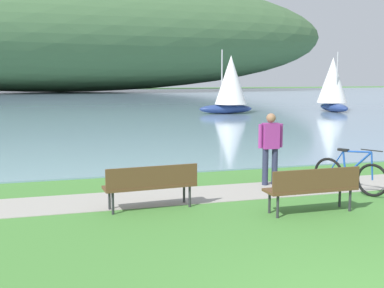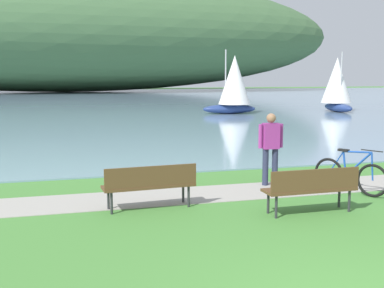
{
  "view_description": "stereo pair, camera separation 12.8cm",
  "coord_description": "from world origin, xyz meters",
  "px_view_note": "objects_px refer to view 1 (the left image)",
  "views": [
    {
      "loc": [
        -3.34,
        -3.9,
        2.58
      ],
      "look_at": [
        -0.2,
        6.91,
        1.0
      ],
      "focal_mm": 45.67,
      "sensor_mm": 36.0,
      "label": 1
    },
    {
      "loc": [
        -3.22,
        -3.94,
        2.58
      ],
      "look_at": [
        -0.2,
        6.91,
        1.0
      ],
      "focal_mm": 45.67,
      "sensor_mm": 36.0,
      "label": 2
    }
  ],
  "objects_px": {
    "person_at_shoreline": "(270,144)",
    "sailboat_toward_hillside": "(230,84)",
    "park_bench_near_camera": "(313,186)",
    "bicycle_leaning_near_bench": "(350,175)",
    "park_bench_further_along": "(151,183)",
    "sailboat_nearest_to_shore": "(333,84)"
  },
  "relations": [
    {
      "from": "sailboat_toward_hillside",
      "to": "person_at_shoreline",
      "type": "bearing_deg",
      "value": -108.08
    },
    {
      "from": "sailboat_toward_hillside",
      "to": "bicycle_leaning_near_bench",
      "type": "bearing_deg",
      "value": -103.78
    },
    {
      "from": "sailboat_nearest_to_shore",
      "to": "park_bench_near_camera",
      "type": "bearing_deg",
      "value": -122.78
    },
    {
      "from": "bicycle_leaning_near_bench",
      "to": "person_at_shoreline",
      "type": "bearing_deg",
      "value": 139.6
    },
    {
      "from": "park_bench_further_along",
      "to": "sailboat_nearest_to_shore",
      "type": "bearing_deg",
      "value": 51.05
    },
    {
      "from": "bicycle_leaning_near_bench",
      "to": "sailboat_toward_hillside",
      "type": "relative_size",
      "value": 0.37
    },
    {
      "from": "park_bench_near_camera",
      "to": "person_at_shoreline",
      "type": "distance_m",
      "value": 2.48
    },
    {
      "from": "sailboat_toward_hillside",
      "to": "sailboat_nearest_to_shore",
      "type": "bearing_deg",
      "value": -0.81
    },
    {
      "from": "park_bench_near_camera",
      "to": "bicycle_leaning_near_bench",
      "type": "distance_m",
      "value": 2.07
    },
    {
      "from": "sailboat_nearest_to_shore",
      "to": "sailboat_toward_hillside",
      "type": "distance_m",
      "value": 7.76
    },
    {
      "from": "bicycle_leaning_near_bench",
      "to": "person_at_shoreline",
      "type": "relative_size",
      "value": 0.93
    },
    {
      "from": "park_bench_near_camera",
      "to": "person_at_shoreline",
      "type": "height_order",
      "value": "person_at_shoreline"
    },
    {
      "from": "park_bench_near_camera",
      "to": "sailboat_toward_hillside",
      "type": "distance_m",
      "value": 24.1
    },
    {
      "from": "person_at_shoreline",
      "to": "sailboat_toward_hillside",
      "type": "height_order",
      "value": "sailboat_toward_hillside"
    },
    {
      "from": "park_bench_near_camera",
      "to": "sailboat_toward_hillside",
      "type": "bearing_deg",
      "value": 73.11
    },
    {
      "from": "person_at_shoreline",
      "to": "sailboat_toward_hillside",
      "type": "xyz_separation_m",
      "value": [
        6.72,
        20.59,
        1.07
      ]
    },
    {
      "from": "person_at_shoreline",
      "to": "sailboat_nearest_to_shore",
      "type": "distance_m",
      "value": 25.11
    },
    {
      "from": "bicycle_leaning_near_bench",
      "to": "sailboat_nearest_to_shore",
      "type": "xyz_separation_m",
      "value": [
        13.1,
        21.66,
        1.62
      ]
    },
    {
      "from": "bicycle_leaning_near_bench",
      "to": "sailboat_nearest_to_shore",
      "type": "bearing_deg",
      "value": 58.83
    },
    {
      "from": "park_bench_near_camera",
      "to": "sailboat_nearest_to_shore",
      "type": "relative_size",
      "value": 0.43
    },
    {
      "from": "person_at_shoreline",
      "to": "sailboat_toward_hillside",
      "type": "distance_m",
      "value": 21.69
    },
    {
      "from": "park_bench_further_along",
      "to": "sailboat_nearest_to_shore",
      "type": "xyz_separation_m",
      "value": [
        17.62,
        21.8,
        1.49
      ]
    }
  ]
}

